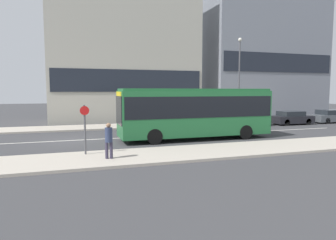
{
  "coord_description": "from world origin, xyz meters",
  "views": [
    {
      "loc": [
        -0.18,
        -20.29,
        3.27
      ],
      "look_at": [
        5.85,
        -1.64,
        1.31
      ],
      "focal_mm": 32.0,
      "sensor_mm": 36.0,
      "label": 1
    }
  ],
  "objects_px": {
    "bus_stop_sign": "(85,125)",
    "parked_car_0": "(246,119)",
    "parked_car_1": "(291,118)",
    "pedestrian_near_stop": "(109,138)",
    "parked_car_2": "(331,116)",
    "street_lamp": "(239,72)",
    "city_bus": "(195,110)"
  },
  "relations": [
    {
      "from": "parked_car_2",
      "to": "street_lamp",
      "type": "height_order",
      "value": "street_lamp"
    },
    {
      "from": "parked_car_0",
      "to": "parked_car_1",
      "type": "bearing_deg",
      "value": -2.19
    },
    {
      "from": "parked_car_0",
      "to": "bus_stop_sign",
      "type": "bearing_deg",
      "value": -149.2
    },
    {
      "from": "pedestrian_near_stop",
      "to": "bus_stop_sign",
      "type": "xyz_separation_m",
      "value": [
        -0.99,
        1.29,
        0.49
      ]
    },
    {
      "from": "parked_car_0",
      "to": "bus_stop_sign",
      "type": "distance_m",
      "value": 17.0
    },
    {
      "from": "parked_car_2",
      "to": "pedestrian_near_stop",
      "type": "height_order",
      "value": "pedestrian_near_stop"
    },
    {
      "from": "parked_car_1",
      "to": "bus_stop_sign",
      "type": "bearing_deg",
      "value": -156.39
    },
    {
      "from": "parked_car_2",
      "to": "pedestrian_near_stop",
      "type": "relative_size",
      "value": 2.72
    },
    {
      "from": "parked_car_2",
      "to": "bus_stop_sign",
      "type": "distance_m",
      "value": 25.98
    },
    {
      "from": "parked_car_1",
      "to": "street_lamp",
      "type": "bearing_deg",
      "value": 154.47
    },
    {
      "from": "city_bus",
      "to": "parked_car_1",
      "type": "height_order",
      "value": "city_bus"
    },
    {
      "from": "parked_car_0",
      "to": "parked_car_2",
      "type": "height_order",
      "value": "parked_car_2"
    },
    {
      "from": "parked_car_1",
      "to": "pedestrian_near_stop",
      "type": "distance_m",
      "value": 20.91
    },
    {
      "from": "pedestrian_near_stop",
      "to": "street_lamp",
      "type": "distance_m",
      "value": 18.8
    },
    {
      "from": "pedestrian_near_stop",
      "to": "bus_stop_sign",
      "type": "distance_m",
      "value": 1.7
    },
    {
      "from": "parked_car_2",
      "to": "street_lamp",
      "type": "distance_m",
      "value": 10.68
    },
    {
      "from": "parked_car_1",
      "to": "parked_car_2",
      "type": "relative_size",
      "value": 0.88
    },
    {
      "from": "parked_car_2",
      "to": "bus_stop_sign",
      "type": "height_order",
      "value": "bus_stop_sign"
    },
    {
      "from": "bus_stop_sign",
      "to": "parked_car_2",
      "type": "bearing_deg",
      "value": 19.41
    },
    {
      "from": "parked_car_1",
      "to": "pedestrian_near_stop",
      "type": "height_order",
      "value": "pedestrian_near_stop"
    },
    {
      "from": "city_bus",
      "to": "parked_car_2",
      "type": "bearing_deg",
      "value": 17.55
    },
    {
      "from": "city_bus",
      "to": "parked_car_1",
      "type": "relative_size",
      "value": 2.58
    },
    {
      "from": "pedestrian_near_stop",
      "to": "street_lamp",
      "type": "xyz_separation_m",
      "value": [
        13.97,
        11.95,
        3.92
      ]
    },
    {
      "from": "parked_car_0",
      "to": "street_lamp",
      "type": "xyz_separation_m",
      "value": [
        0.38,
        1.96,
        4.37
      ]
    },
    {
      "from": "bus_stop_sign",
      "to": "parked_car_0",
      "type": "bearing_deg",
      "value": 30.8
    },
    {
      "from": "parked_car_1",
      "to": "parked_car_2",
      "type": "bearing_deg",
      "value": 1.4
    },
    {
      "from": "parked_car_1",
      "to": "bus_stop_sign",
      "type": "xyz_separation_m",
      "value": [
        -19.46,
        -8.51,
        0.95
      ]
    },
    {
      "from": "parked_car_1",
      "to": "parked_car_2",
      "type": "distance_m",
      "value": 5.03
    },
    {
      "from": "city_bus",
      "to": "bus_stop_sign",
      "type": "xyz_separation_m",
      "value": [
        -7.25,
        -3.33,
        -0.38
      ]
    },
    {
      "from": "city_bus",
      "to": "parked_car_2",
      "type": "xyz_separation_m",
      "value": [
        17.23,
        5.29,
        -1.31
      ]
    },
    {
      "from": "parked_car_2",
      "to": "street_lamp",
      "type": "xyz_separation_m",
      "value": [
        -9.53,
        2.03,
        4.37
      ]
    },
    {
      "from": "parked_car_1",
      "to": "pedestrian_near_stop",
      "type": "xyz_separation_m",
      "value": [
        -18.47,
        -9.8,
        0.45
      ]
    }
  ]
}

